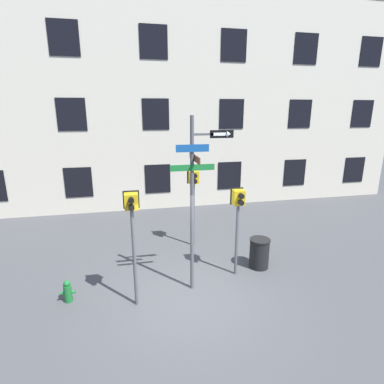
# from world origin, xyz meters

# --- Properties ---
(ground_plane) EXTENTS (60.00, 60.00, 0.00)m
(ground_plane) POSITION_xyz_m (0.00, 0.00, 0.00)
(ground_plane) COLOR #424244
(building_facade) EXTENTS (24.00, 0.63, 11.39)m
(building_facade) POSITION_xyz_m (-0.00, 7.49, 5.69)
(building_facade) COLOR beige
(building_facade) RESTS_ON ground_plane
(street_sign_pole) EXTENTS (1.49, 1.07, 4.33)m
(street_sign_pole) POSITION_xyz_m (0.26, 0.50, 2.58)
(street_sign_pole) COLOR #4C4C51
(street_sign_pole) RESTS_ON ground_plane
(pedestrian_signal_left) EXTENTS (0.35, 0.40, 2.75)m
(pedestrian_signal_left) POSITION_xyz_m (-1.24, 0.12, 2.11)
(pedestrian_signal_left) COLOR #4C4C51
(pedestrian_signal_left) RESTS_ON ground_plane
(pedestrian_signal_right) EXTENTS (0.35, 0.40, 2.46)m
(pedestrian_signal_right) POSITION_xyz_m (1.51, 0.93, 1.92)
(pedestrian_signal_right) COLOR #4C4C51
(pedestrian_signal_right) RESTS_ON ground_plane
(pedestrian_signal_across) EXTENTS (0.37, 0.40, 2.60)m
(pedestrian_signal_across) POSITION_xyz_m (0.75, 2.97, 2.04)
(pedestrian_signal_across) COLOR #4C4C51
(pedestrian_signal_across) RESTS_ON ground_plane
(fire_hydrant) EXTENTS (0.34, 0.18, 0.56)m
(fire_hydrant) POSITION_xyz_m (-2.84, 0.57, 0.27)
(fire_hydrant) COLOR #196028
(fire_hydrant) RESTS_ON ground_plane
(trash_bin) EXTENTS (0.59, 0.59, 0.87)m
(trash_bin) POSITION_xyz_m (2.31, 1.16, 0.44)
(trash_bin) COLOR black
(trash_bin) RESTS_ON ground_plane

